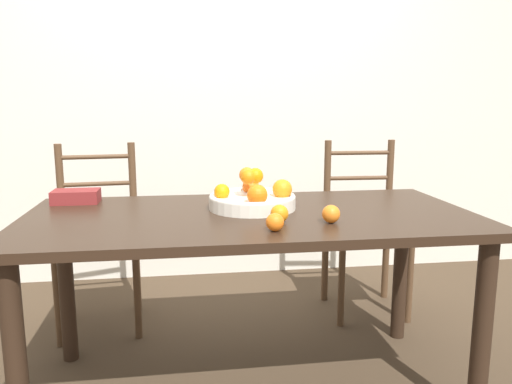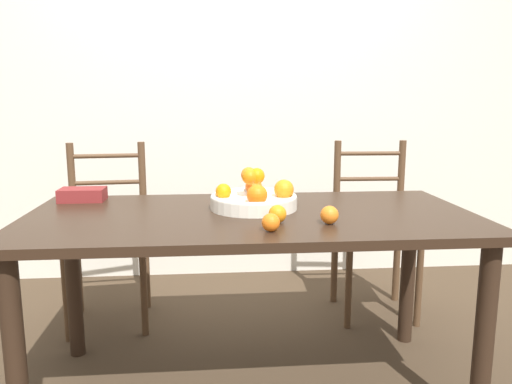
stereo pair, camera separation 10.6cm
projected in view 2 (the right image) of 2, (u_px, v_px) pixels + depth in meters
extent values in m
cube|color=silver|center=(234.00, 86.00, 3.33)|extent=(8.00, 0.06, 2.60)
cube|color=black|center=(251.00, 217.00, 1.99)|extent=(1.78, 0.87, 0.03)
cylinder|color=black|center=(15.00, 359.00, 1.65)|extent=(0.07, 0.07, 0.72)
cylinder|color=black|center=(484.00, 338.00, 1.79)|extent=(0.07, 0.07, 0.72)
cylinder|color=black|center=(73.00, 282.00, 2.34)|extent=(0.07, 0.07, 0.72)
cylinder|color=black|center=(408.00, 272.00, 2.48)|extent=(0.07, 0.07, 0.72)
cylinder|color=silver|center=(254.00, 203.00, 2.07)|extent=(0.36, 0.36, 0.05)
torus|color=silver|center=(254.00, 197.00, 2.07)|extent=(0.36, 0.36, 0.02)
sphere|color=orange|center=(284.00, 189.00, 2.07)|extent=(0.08, 0.08, 0.08)
sphere|color=orange|center=(254.00, 186.00, 2.18)|extent=(0.07, 0.07, 0.07)
sphere|color=orange|center=(223.00, 191.00, 2.06)|extent=(0.06, 0.06, 0.06)
sphere|color=orange|center=(257.00, 195.00, 1.94)|extent=(0.08, 0.08, 0.08)
sphere|color=orange|center=(257.00, 176.00, 2.05)|extent=(0.07, 0.07, 0.07)
sphere|color=orange|center=(249.00, 175.00, 2.08)|extent=(0.07, 0.07, 0.07)
sphere|color=orange|center=(250.00, 177.00, 2.04)|extent=(0.06, 0.06, 0.06)
sphere|color=orange|center=(329.00, 215.00, 1.81)|extent=(0.07, 0.07, 0.07)
sphere|color=orange|center=(271.00, 222.00, 1.71)|extent=(0.06, 0.06, 0.06)
sphere|color=orange|center=(277.00, 214.00, 1.83)|extent=(0.07, 0.07, 0.07)
cylinder|color=#513823|center=(66.00, 299.00, 2.50)|extent=(0.04, 0.04, 0.44)
cylinder|color=#513823|center=(144.00, 294.00, 2.56)|extent=(0.04, 0.04, 0.44)
cylinder|color=#513823|center=(75.00, 230.00, 2.80)|extent=(0.04, 0.04, 0.98)
cylinder|color=#513823|center=(144.00, 227.00, 2.86)|extent=(0.04, 0.04, 0.98)
cube|color=#513823|center=(107.00, 242.00, 2.66)|extent=(0.46, 0.44, 0.04)
cylinder|color=#513823|center=(109.00, 209.00, 2.81)|extent=(0.38, 0.06, 0.02)
cylinder|color=#513823|center=(108.00, 183.00, 2.78)|extent=(0.38, 0.06, 0.02)
cylinder|color=#513823|center=(106.00, 156.00, 2.75)|extent=(0.38, 0.06, 0.02)
cylinder|color=#513823|center=(348.00, 288.00, 2.64)|extent=(0.04, 0.04, 0.44)
cylinder|color=#513823|center=(419.00, 287.00, 2.66)|extent=(0.04, 0.04, 0.44)
cylinder|color=#513823|center=(336.00, 223.00, 2.95)|extent=(0.04, 0.04, 0.98)
cylinder|color=#513823|center=(399.00, 222.00, 2.97)|extent=(0.04, 0.04, 0.98)
cube|color=#513823|center=(376.00, 235.00, 2.79)|extent=(0.43, 0.41, 0.04)
cylinder|color=#513823|center=(368.00, 204.00, 2.94)|extent=(0.38, 0.04, 0.02)
cylinder|color=#513823|center=(369.00, 179.00, 2.91)|extent=(0.38, 0.04, 0.02)
cylinder|color=#513823|center=(370.00, 153.00, 2.88)|extent=(0.38, 0.04, 0.02)
cube|color=maroon|center=(83.00, 195.00, 2.23)|extent=(0.20, 0.12, 0.06)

